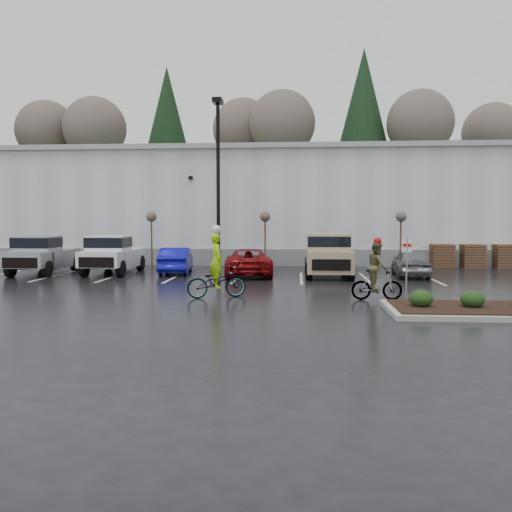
# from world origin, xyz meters

# --- Properties ---
(ground) EXTENTS (120.00, 120.00, 0.00)m
(ground) POSITION_xyz_m (0.00, 0.00, 0.00)
(ground) COLOR black
(ground) RESTS_ON ground
(warehouse) EXTENTS (60.50, 15.50, 7.20)m
(warehouse) POSITION_xyz_m (0.00, 21.99, 3.65)
(warehouse) COLOR silver
(warehouse) RESTS_ON ground
(wooded_ridge) EXTENTS (80.00, 25.00, 6.00)m
(wooded_ridge) POSITION_xyz_m (0.00, 45.00, 3.00)
(wooded_ridge) COLOR #25431C
(wooded_ridge) RESTS_ON ground
(lamppost) EXTENTS (0.50, 1.00, 9.22)m
(lamppost) POSITION_xyz_m (-4.00, 12.00, 5.69)
(lamppost) COLOR black
(lamppost) RESTS_ON ground
(sapling_west) EXTENTS (0.60, 0.60, 3.20)m
(sapling_west) POSITION_xyz_m (-8.00, 13.00, 2.73)
(sapling_west) COLOR #4A2B1D
(sapling_west) RESTS_ON ground
(sapling_mid) EXTENTS (0.60, 0.60, 3.20)m
(sapling_mid) POSITION_xyz_m (-1.50, 13.00, 2.73)
(sapling_mid) COLOR #4A2B1D
(sapling_mid) RESTS_ON ground
(sapling_east) EXTENTS (0.60, 0.60, 3.20)m
(sapling_east) POSITION_xyz_m (6.00, 13.00, 2.73)
(sapling_east) COLOR #4A2B1D
(sapling_east) RESTS_ON ground
(pallet_stack_a) EXTENTS (1.20, 1.20, 1.35)m
(pallet_stack_a) POSITION_xyz_m (8.50, 14.00, 0.68)
(pallet_stack_a) COLOR #4A2B1D
(pallet_stack_a) RESTS_ON ground
(pallet_stack_b) EXTENTS (1.20, 1.20, 1.35)m
(pallet_stack_b) POSITION_xyz_m (10.20, 14.00, 0.68)
(pallet_stack_b) COLOR #4A2B1D
(pallet_stack_b) RESTS_ON ground
(pallet_stack_c) EXTENTS (1.20, 1.20, 1.35)m
(pallet_stack_c) POSITION_xyz_m (12.00, 14.00, 0.68)
(pallet_stack_c) COLOR #4A2B1D
(pallet_stack_c) RESTS_ON ground
(shrub_a) EXTENTS (0.70, 0.70, 0.52)m
(shrub_a) POSITION_xyz_m (4.00, -1.00, 0.41)
(shrub_a) COLOR black
(shrub_a) RESTS_ON curb_island
(shrub_b) EXTENTS (0.70, 0.70, 0.52)m
(shrub_b) POSITION_xyz_m (5.50, -1.00, 0.41)
(shrub_b) COLOR black
(shrub_b) RESTS_ON curb_island
(fire_lane_sign) EXTENTS (0.30, 0.05, 2.20)m
(fire_lane_sign) POSITION_xyz_m (3.80, 0.20, 1.41)
(fire_lane_sign) COLOR gray
(fire_lane_sign) RESTS_ON ground
(pickup_silver) EXTENTS (2.10, 5.20, 1.96)m
(pickup_silver) POSITION_xyz_m (-12.45, 9.16, 0.98)
(pickup_silver) COLOR #9B9DA2
(pickup_silver) RESTS_ON ground
(pickup_white) EXTENTS (2.10, 5.20, 1.96)m
(pickup_white) POSITION_xyz_m (-9.04, 9.72, 0.98)
(pickup_white) COLOR silver
(pickup_white) RESTS_ON ground
(car_blue) EXTENTS (1.86, 4.18, 1.33)m
(car_blue) POSITION_xyz_m (-5.87, 9.80, 0.67)
(car_blue) COLOR #0F0D96
(car_blue) RESTS_ON ground
(car_red) EXTENTS (2.69, 5.01, 1.34)m
(car_red) POSITION_xyz_m (-2.08, 8.93, 0.67)
(car_red) COLOR maroon
(car_red) RESTS_ON ground
(suv_tan) EXTENTS (2.20, 5.10, 2.06)m
(suv_tan) POSITION_xyz_m (1.81, 9.15, 1.03)
(suv_tan) COLOR tan
(suv_tan) RESTS_ON ground
(car_grey) EXTENTS (1.84, 4.03, 1.34)m
(car_grey) POSITION_xyz_m (5.79, 9.13, 0.67)
(car_grey) COLOR slate
(car_grey) RESTS_ON ground
(cyclist_hivis) EXTENTS (2.24, 1.51, 2.57)m
(cyclist_hivis) POSITION_xyz_m (-2.54, 1.50, 0.79)
(cyclist_hivis) COLOR #3F3F44
(cyclist_hivis) RESTS_ON ground
(cyclist_olive) EXTENTS (1.67, 0.80, 2.17)m
(cyclist_olive) POSITION_xyz_m (3.03, 1.33, 0.80)
(cyclist_olive) COLOR #3F3F44
(cyclist_olive) RESTS_ON ground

